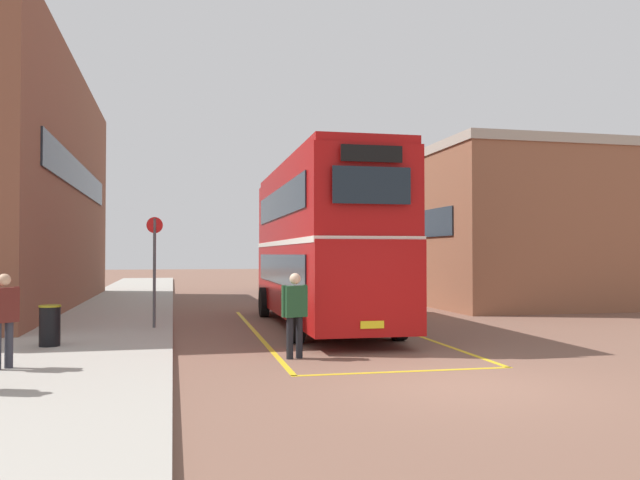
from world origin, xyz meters
name	(u,v)px	position (x,y,z in m)	size (l,w,h in m)	color
ground_plane	(294,310)	(0.00, 14.40, 0.00)	(135.60, 135.60, 0.00)	brown
sidewalk_left	(121,306)	(-6.50, 16.80, 0.07)	(4.00, 57.60, 0.14)	#A39E93
depot_building_right	(498,230)	(9.86, 16.73, 3.24)	(8.85, 12.64, 6.47)	brown
double_decker_bus	(321,241)	(-0.27, 8.60, 2.51)	(2.98, 10.68, 4.75)	black
single_deck_bus	(308,263)	(2.46, 23.51, 1.64)	(3.49, 9.22, 3.02)	black
pedestrian_boarding	(295,309)	(-2.08, 3.14, 1.01)	(0.56, 0.37, 1.74)	black
pedestrian_waiting_near	(3,314)	(-7.37, 2.34, 1.09)	(0.50, 0.47, 1.65)	#2D2D38
litter_bin	(50,325)	(-7.10, 5.10, 0.59)	(0.46, 0.46, 0.89)	black
bus_stop_sign	(154,262)	(-4.99, 8.23, 1.92)	(0.43, 0.13, 3.00)	#4C4C51
bay_marking_yellow	(337,335)	(-0.29, 6.64, 0.00)	(4.44, 12.70, 0.01)	gold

